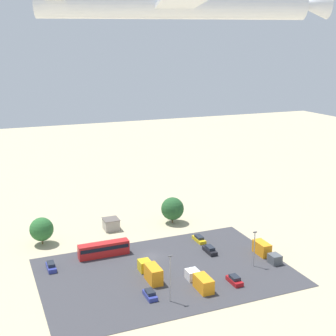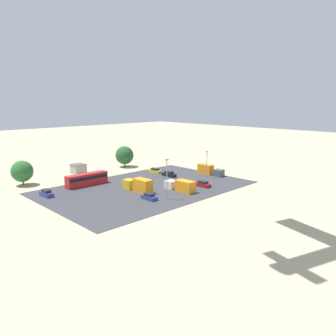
# 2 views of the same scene
# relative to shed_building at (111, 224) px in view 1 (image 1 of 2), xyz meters

# --- Properties ---
(ground_plane) EXTENTS (400.00, 400.00, 0.00)m
(ground_plane) POSITION_rel_shed_building_xyz_m (-4.14, 19.72, -1.52)
(ground_plane) COLOR tan
(parking_lot_surface) EXTENTS (52.89, 35.08, 0.08)m
(parking_lot_surface) POSITION_rel_shed_building_xyz_m (-4.14, 28.10, -1.48)
(parking_lot_surface) COLOR #38383D
(parking_lot_surface) RESTS_ON ground
(shed_building) EXTENTS (4.04, 4.22, 3.03)m
(shed_building) POSITION_rel_shed_building_xyz_m (0.00, 0.00, 0.00)
(shed_building) COLOR #9E998E
(shed_building) RESTS_ON ground
(bus) EXTENTS (11.76, 2.45, 3.26)m
(bus) POSITION_rel_shed_building_xyz_m (6.04, 15.23, 0.31)
(bus) COLOR red
(bus) RESTS_ON ground
(parked_car_0) EXTENTS (1.80, 4.06, 1.50)m
(parked_car_0) POSITION_rel_shed_building_xyz_m (2.65, 36.81, -0.82)
(parked_car_0) COLOR navy
(parked_car_0) RESTS_ON ground
(parked_car_1) EXTENTS (1.85, 4.22, 1.59)m
(parked_car_1) POSITION_rel_shed_building_xyz_m (-15.31, 38.06, -0.78)
(parked_car_1) COLOR maroon
(parked_car_1) RESTS_ON ground
(parked_car_2) EXTENTS (1.73, 4.78, 1.41)m
(parked_car_2) POSITION_rel_shed_building_xyz_m (-18.06, 16.02, -0.85)
(parked_car_2) COLOR gold
(parked_car_2) RESTS_ON ground
(parked_car_3) EXTENTS (1.73, 4.55, 1.65)m
(parked_car_3) POSITION_rel_shed_building_xyz_m (18.42, 17.52, -0.75)
(parked_car_3) COLOR navy
(parked_car_3) RESTS_ON ground
(parked_car_4) EXTENTS (1.75, 4.71, 1.61)m
(parked_car_4) POSITION_rel_shed_building_xyz_m (-17.43, 23.03, -0.77)
(parked_car_4) COLOR black
(parked_car_4) RESTS_ON ground
(parked_truck_0) EXTENTS (2.53, 8.83, 2.86)m
(parked_truck_0) POSITION_rel_shed_building_xyz_m (-8.12, 36.82, -0.13)
(parked_truck_0) COLOR silver
(parked_truck_0) RESTS_ON ground
(parked_truck_1) EXTENTS (2.31, 8.94, 3.00)m
(parked_truck_1) POSITION_rel_shed_building_xyz_m (-28.20, 29.89, -0.07)
(parked_truck_1) COLOR #4C5156
(parked_truck_1) RESTS_ON ground
(parked_truck_2) EXTENTS (2.47, 9.24, 3.41)m
(parked_truck_2) POSITION_rel_shed_building_xyz_m (-0.17, 29.71, 0.12)
(parked_truck_2) COLOR gold
(parked_truck_2) RESTS_ON ground
(tree_near_shed) EXTENTS (6.27, 6.27, 7.23)m
(tree_near_shed) POSITION_rel_shed_building_xyz_m (-17.02, 1.53, 2.56)
(tree_near_shed) COLOR brown
(tree_near_shed) RESTS_ON ground
(tree_apron_mid) EXTENTS (5.80, 5.80, 6.79)m
(tree_apron_mid) POSITION_rel_shed_building_xyz_m (18.20, 2.67, 2.37)
(tree_apron_mid) COLOR brown
(tree_apron_mid) RESTS_ON ground
(light_pole_lot_centre) EXTENTS (0.90, 0.28, 9.42)m
(light_pole_lot_centre) POSITION_rel_shed_building_xyz_m (-0.37, 39.59, 3.70)
(light_pole_lot_centre) COLOR gray
(light_pole_lot_centre) RESTS_ON ground
(light_pole_lot_edge) EXTENTS (0.90, 0.28, 8.14)m
(light_pole_lot_edge) POSITION_rel_shed_building_xyz_m (-23.09, 32.98, 3.05)
(light_pole_lot_edge) COLOR gray
(light_pole_lot_edge) RESTS_ON ground
(airplane) EXTENTS (32.53, 27.20, 7.89)m
(airplane) POSITION_rel_shed_building_xyz_m (7.76, 62.58, 49.99)
(airplane) COLOR silver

